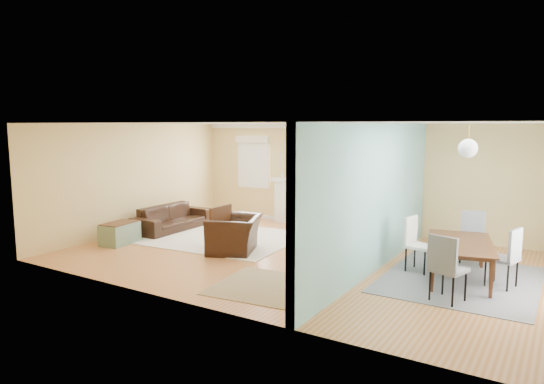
{
  "coord_description": "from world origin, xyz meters",
  "views": [
    {
      "loc": [
        4.39,
        -8.08,
        2.56
      ],
      "look_at": [
        -0.8,
        0.3,
        1.2
      ],
      "focal_mm": 32.0,
      "sensor_mm": 36.0,
      "label": 1
    }
  ],
  "objects_px": {
    "sofa": "(173,218)",
    "eames_chair": "(235,234)",
    "credenza": "(388,229)",
    "green_chair": "(357,224)",
    "dining_table": "(462,261)"
  },
  "relations": [
    {
      "from": "eames_chair",
      "to": "credenza",
      "type": "xyz_separation_m",
      "value": [
        2.53,
        2.01,
        0.03
      ]
    },
    {
      "from": "eames_chair",
      "to": "dining_table",
      "type": "xyz_separation_m",
      "value": [
        4.28,
        0.53,
        -0.05
      ]
    },
    {
      "from": "sofa",
      "to": "credenza",
      "type": "bearing_deg",
      "value": -78.48
    },
    {
      "from": "credenza",
      "to": "dining_table",
      "type": "distance_m",
      "value": 2.3
    },
    {
      "from": "sofa",
      "to": "dining_table",
      "type": "height_order",
      "value": "dining_table"
    },
    {
      "from": "eames_chair",
      "to": "green_chair",
      "type": "bearing_deg",
      "value": 121.98
    },
    {
      "from": "eames_chair",
      "to": "green_chair",
      "type": "distance_m",
      "value": 2.91
    },
    {
      "from": "sofa",
      "to": "green_chair",
      "type": "height_order",
      "value": "green_chair"
    },
    {
      "from": "credenza",
      "to": "dining_table",
      "type": "xyz_separation_m",
      "value": [
        1.75,
        -1.48,
        -0.08
      ]
    },
    {
      "from": "credenza",
      "to": "sofa",
      "type": "bearing_deg",
      "value": -167.4
    },
    {
      "from": "green_chair",
      "to": "dining_table",
      "type": "bearing_deg",
      "value": 143.54
    },
    {
      "from": "sofa",
      "to": "green_chair",
      "type": "xyz_separation_m",
      "value": [
        4.22,
        1.49,
        0.03
      ]
    },
    {
      "from": "sofa",
      "to": "credenza",
      "type": "distance_m",
      "value": 5.19
    },
    {
      "from": "sofa",
      "to": "eames_chair",
      "type": "distance_m",
      "value": 2.68
    },
    {
      "from": "dining_table",
      "to": "eames_chair",
      "type": "bearing_deg",
      "value": 84.24
    }
  ]
}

